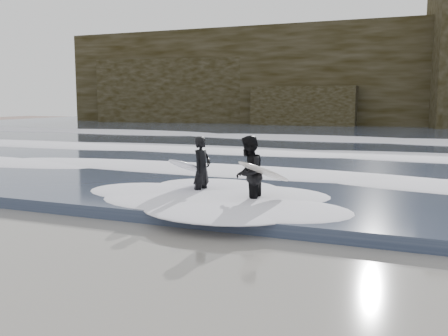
{
  "coord_description": "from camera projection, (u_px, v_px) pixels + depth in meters",
  "views": [
    {
      "loc": [
        3.15,
        -6.3,
        2.74
      ],
      "look_at": [
        -1.65,
        5.43,
        1.0
      ],
      "focal_mm": 40.0,
      "sensor_mm": 36.0,
      "label": 1
    }
  ],
  "objects": [
    {
      "name": "surfer_left",
      "position": [
        199.0,
        169.0,
        13.47
      ],
      "size": [
        0.97,
        2.19,
        1.77
      ],
      "color": "black",
      "rests_on": "ground"
    },
    {
      "name": "ground",
      "position": [
        188.0,
        288.0,
        7.33
      ],
      "size": [
        120.0,
        120.0,
        0.0
      ],
      "primitive_type": "plane",
      "color": "#7F5B4F",
      "rests_on": "ground"
    },
    {
      "name": "surfer_right",
      "position": [
        250.0,
        174.0,
        12.18
      ],
      "size": [
        1.37,
        2.09,
        1.88
      ],
      "color": "black",
      "rests_on": "ground"
    },
    {
      "name": "foam_near",
      "position": [
        316.0,
        175.0,
        15.53
      ],
      "size": [
        60.0,
        3.2,
        0.2
      ],
      "primitive_type": "ellipsoid",
      "color": "white",
      "rests_on": "sea"
    },
    {
      "name": "foam_mid",
      "position": [
        349.0,
        153.0,
        21.95
      ],
      "size": [
        60.0,
        4.0,
        0.24
      ],
      "primitive_type": "ellipsoid",
      "color": "white",
      "rests_on": "sea"
    },
    {
      "name": "headland",
      "position": [
        396.0,
        76.0,
        48.84
      ],
      "size": [
        70.0,
        9.0,
        10.0
      ],
      "primitive_type": "cube",
      "color": "black",
      "rests_on": "ground"
    },
    {
      "name": "foam_far",
      "position": [
        371.0,
        138.0,
        30.2
      ],
      "size": [
        60.0,
        4.8,
        0.3
      ],
      "primitive_type": "ellipsoid",
      "color": "white",
      "rests_on": "sea"
    },
    {
      "name": "sea",
      "position": [
        377.0,
        138.0,
        33.91
      ],
      "size": [
        90.0,
        52.0,
        0.3
      ],
      "primitive_type": "cube",
      "color": "#2F3A50",
      "rests_on": "ground"
    }
  ]
}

